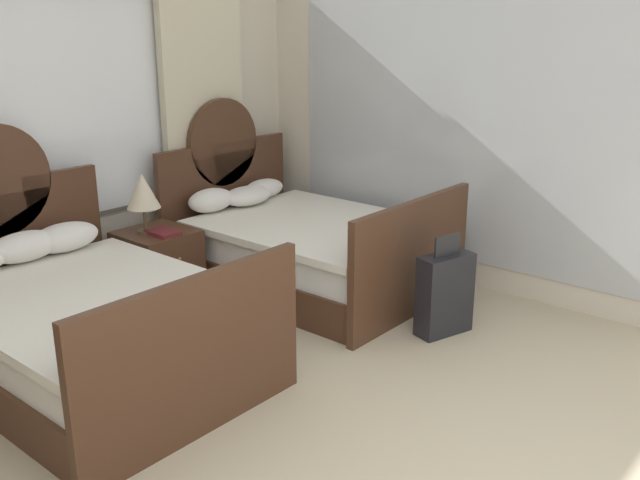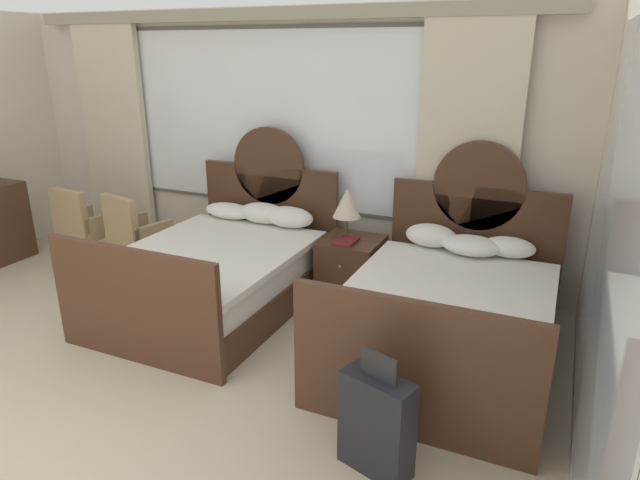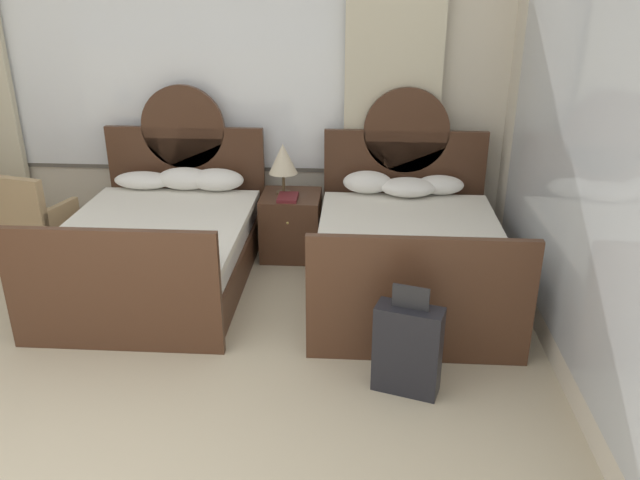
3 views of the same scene
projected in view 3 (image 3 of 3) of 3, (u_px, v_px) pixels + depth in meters
wall_back_window at (179, 95)px, 6.20m from camera, size 6.30×0.22×2.70m
wall_right_mirror at (595, 188)px, 3.79m from camera, size 0.08×4.94×2.70m
bed_near_window at (161, 245)px, 5.53m from camera, size 1.55×2.16×1.55m
bed_near_mirror at (408, 252)px, 5.40m from camera, size 1.55×2.16×1.55m
nightstand_between_beds at (291, 225)px, 6.08m from camera, size 0.55×0.57×0.60m
table_lamp_on_nightstand at (283, 159)px, 5.87m from camera, size 0.27×0.27×0.48m
book_on_nightstand at (288, 197)px, 5.86m from camera, size 0.18×0.26×0.03m
armchair_by_window_left at (34, 216)px, 5.84m from camera, size 0.64×0.64×0.88m
suitcase_on_floor at (408, 349)px, 4.08m from camera, size 0.46×0.30×0.76m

